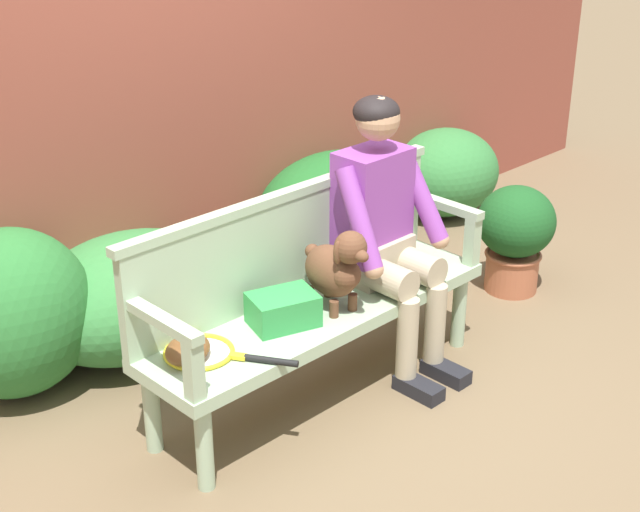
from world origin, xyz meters
The scene contains 16 objects.
ground_plane centered at (0.00, 0.00, 0.00)m, with size 40.00×40.00×0.00m, color brown.
brick_garden_fence centered at (0.00, 1.33, 1.08)m, with size 8.00×0.30×2.17m, color brown.
hedge_bush_far_left centered at (-0.97, 1.00, 0.39)m, with size 0.75×0.71×0.79m, color #286B2D.
hedge_bush_mid_right centered at (2.16, 1.00, 0.29)m, with size 0.77×0.68×0.58m, color #337538.
hedge_bush_far_right centered at (-0.38, 0.94, 0.30)m, with size 1.07×0.84×0.59m, color #337538.
hedge_bush_mid_left centered at (1.06, 0.94, 0.34)m, with size 1.05×0.79×0.69m, color #1E5B23.
garden_bench centered at (0.00, 0.00, 0.38)m, with size 1.76×0.47×0.44m.
bench_backrest centered at (0.00, 0.20, 0.70)m, with size 1.80×0.06×0.50m.
bench_armrest_left_end centered at (-0.84, -0.08, 0.64)m, with size 0.06×0.47×0.28m.
bench_armrest_right_end centered at (0.84, -0.08, 0.64)m, with size 0.06×0.47×0.28m.
person_seated centered at (0.41, -0.01, 0.72)m, with size 0.56×0.63×1.31m.
dog_on_bench centered at (0.04, -0.06, 0.64)m, with size 0.22×0.41×0.40m.
tennis_racket centered at (-0.62, 0.03, 0.45)m, with size 0.43×0.56×0.03m.
baseball_glove centered at (-0.69, 0.05, 0.49)m, with size 0.22×0.17×0.09m, color brown.
sports_bag centered at (-0.22, 0.00, 0.51)m, with size 0.28×0.20×0.14m, color #2D8E42.
potted_plant centered at (1.52, 0.00, 0.35)m, with size 0.43×0.43×0.61m.
Camera 1 is at (-2.54, -2.59, 2.36)m, focal length 51.78 mm.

